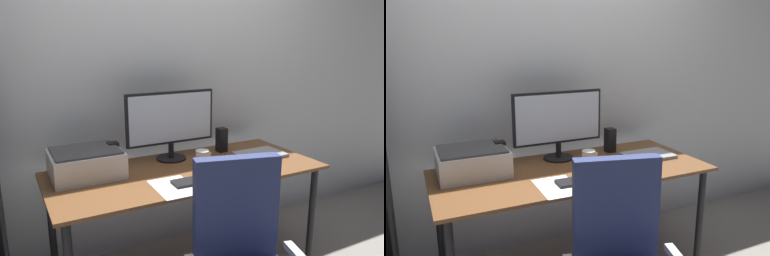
# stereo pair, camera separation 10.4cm
# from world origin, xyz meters

# --- Properties ---
(back_wall) EXTENTS (6.40, 0.10, 2.60)m
(back_wall) POSITION_xyz_m (0.00, 0.54, 1.30)
(back_wall) COLOR silver
(back_wall) RESTS_ON ground
(desk) EXTENTS (1.68, 0.73, 0.74)m
(desk) POSITION_xyz_m (0.00, 0.00, 0.66)
(desk) COLOR brown
(desk) RESTS_ON ground
(monitor) EXTENTS (0.61, 0.20, 0.45)m
(monitor) POSITION_xyz_m (-0.00, 0.22, 1.00)
(monitor) COLOR black
(monitor) RESTS_ON desk
(keyboard) EXTENTS (0.29, 0.12, 0.02)m
(keyboard) POSITION_xyz_m (-0.04, -0.22, 0.75)
(keyboard) COLOR black
(keyboard) RESTS_ON desk
(mouse) EXTENTS (0.08, 0.11, 0.03)m
(mouse) POSITION_xyz_m (0.19, -0.22, 0.76)
(mouse) COLOR black
(mouse) RESTS_ON desk
(coffee_mug) EXTENTS (0.10, 0.09, 0.10)m
(coffee_mug) POSITION_xyz_m (0.11, 0.00, 0.79)
(coffee_mug) COLOR white
(coffee_mug) RESTS_ON desk
(laptop) EXTENTS (0.32, 0.23, 0.02)m
(laptop) POSITION_xyz_m (0.57, 0.00, 0.75)
(laptop) COLOR #99999E
(laptop) RESTS_ON desk
(speaker_left) EXTENTS (0.06, 0.07, 0.17)m
(speaker_left) POSITION_xyz_m (-0.40, 0.22, 0.82)
(speaker_left) COLOR black
(speaker_left) RESTS_ON desk
(speaker_right) EXTENTS (0.06, 0.07, 0.17)m
(speaker_right) POSITION_xyz_m (0.39, 0.22, 0.82)
(speaker_right) COLOR black
(speaker_right) RESTS_ON desk
(printer) EXTENTS (0.40, 0.34, 0.16)m
(printer) POSITION_xyz_m (-0.57, 0.17, 0.82)
(printer) COLOR silver
(printer) RESTS_ON desk
(paper_sheet) EXTENTS (0.22, 0.30, 0.00)m
(paper_sheet) POSITION_xyz_m (-0.19, -0.23, 0.74)
(paper_sheet) COLOR white
(paper_sheet) RESTS_ON desk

